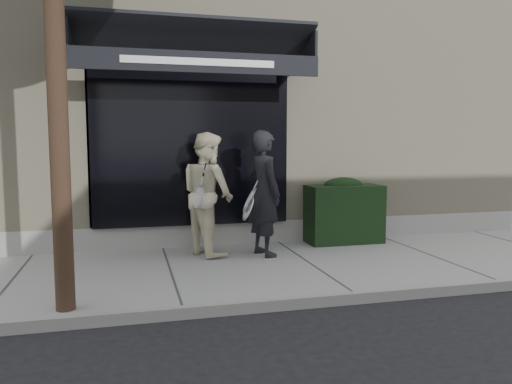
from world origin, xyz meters
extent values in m
plane|color=black|center=(0.00, 0.00, 0.00)|extent=(80.00, 80.00, 0.00)
cube|color=gray|center=(0.00, 0.00, 0.06)|extent=(20.00, 3.00, 0.12)
cube|color=gray|center=(0.00, -1.55, 0.07)|extent=(20.00, 0.10, 0.14)
cube|color=beige|center=(0.00, 5.00, 2.75)|extent=(14.00, 7.00, 5.50)
cube|color=gray|center=(0.00, 1.70, 0.25)|extent=(14.02, 0.42, 0.50)
cube|color=black|center=(-1.50, 1.55, 1.80)|extent=(3.20, 0.30, 2.60)
cube|color=gray|center=(-3.10, 1.70, 1.80)|extent=(0.08, 0.40, 2.60)
cube|color=gray|center=(0.10, 1.70, 1.80)|extent=(0.08, 0.40, 2.60)
cube|color=gray|center=(-1.50, 1.70, 3.14)|extent=(3.36, 0.40, 0.12)
cube|color=black|center=(-1.50, 1.00, 3.40)|extent=(3.60, 1.03, 0.55)
cube|color=black|center=(-1.50, 0.50, 3.01)|extent=(3.60, 0.05, 0.30)
cube|color=white|center=(-1.50, 0.47, 3.01)|extent=(2.20, 0.01, 0.10)
cube|color=black|center=(-3.28, 1.00, 3.32)|extent=(0.04, 1.00, 0.45)
cube|color=black|center=(0.28, 1.00, 3.32)|extent=(0.04, 1.00, 0.45)
cube|color=black|center=(1.10, 1.25, 0.62)|extent=(1.30, 0.70, 1.00)
ellipsoid|color=black|center=(1.10, 1.25, 1.12)|extent=(0.71, 0.38, 0.27)
cylinder|color=black|center=(-3.20, -1.30, 2.40)|extent=(0.20, 0.20, 4.80)
imported|color=black|center=(-0.51, 0.61, 1.09)|extent=(0.64, 0.80, 1.93)
torus|color=silver|center=(-0.83, 0.31, 1.02)|extent=(0.21, 0.33, 0.29)
cylinder|color=silver|center=(-0.83, 0.31, 1.02)|extent=(0.17, 0.29, 0.25)
cylinder|color=silver|center=(-0.83, 0.31, 1.02)|extent=(0.17, 0.05, 0.10)
cylinder|color=black|center=(-0.83, 0.31, 1.02)|extent=(0.20, 0.07, 0.11)
torus|color=silver|center=(-0.83, 0.30, 0.90)|extent=(0.14, 0.31, 0.29)
cylinder|color=silver|center=(-0.83, 0.30, 0.90)|extent=(0.11, 0.27, 0.25)
cylinder|color=silver|center=(-0.83, 0.30, 0.90)|extent=(0.17, 0.02, 0.09)
cylinder|color=black|center=(-0.83, 0.30, 0.90)|extent=(0.20, 0.04, 0.10)
imported|color=beige|center=(-1.34, 0.89, 1.07)|extent=(1.03, 1.13, 1.90)
torus|color=silver|center=(-1.53, 0.59, 1.05)|extent=(0.19, 0.32, 0.30)
cylinder|color=silver|center=(-1.53, 0.59, 1.05)|extent=(0.15, 0.28, 0.26)
cylinder|color=silver|center=(-1.53, 0.59, 1.05)|extent=(0.18, 0.07, 0.07)
cylinder|color=black|center=(-1.53, 0.59, 1.05)|extent=(0.20, 0.09, 0.08)
camera|label=1|loc=(-2.53, -6.74, 1.89)|focal=35.00mm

